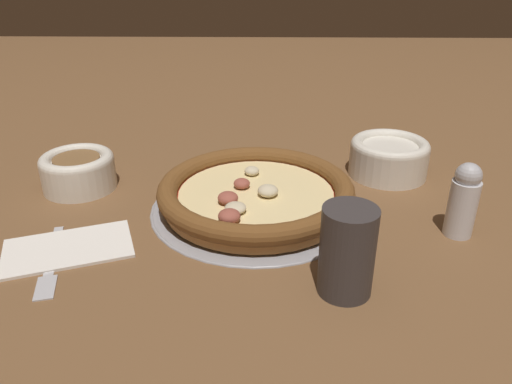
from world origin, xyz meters
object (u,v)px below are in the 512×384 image
Objects in this scene: pizza_tray at (256,206)px; pizza at (256,193)px; bowl_near at (389,156)px; fork at (51,264)px; drinking_cup at (347,251)px; pepper_shaker at (463,200)px; napkin at (68,247)px; bowl_far at (78,170)px.

pizza_tray is 1.08× the size of pizza.
bowl_near reaches higher than fork.
drinking_cup is 0.21m from pepper_shaker.
pepper_shaker is at bearing 5.49° from napkin.
bowl_far is at bearing -173.04° from bowl_near.
bowl_near is 0.72× the size of napkin.
pizza_tray is at bearing -12.76° from bowl_far.
pizza is 0.29m from fork.
bowl_near is at bearing 69.85° from drinking_cup.
fork is (-0.25, -0.15, -0.00)m from pizza_tray.
bowl_far is 1.10× the size of pepper_shaker.
bowl_near is at bearing 29.70° from pizza_tray.
pepper_shaker is (0.52, 0.05, 0.05)m from napkin.
pizza is 1.59× the size of napkin.
napkin is at bearing 167.37° from drinking_cup.
pepper_shaker reaches higher than pizza.
bowl_far is 0.71× the size of fork.
drinking_cup is 0.58× the size of napkin.
bowl_near is 0.34m from drinking_cup.
pepper_shaker is (0.27, -0.07, 0.05)m from pizza_tray.
drinking_cup is (0.10, -0.19, 0.03)m from pizza.
pizza_tray is 2.97× the size of drinking_cup.
pizza is 0.26m from bowl_near.
pepper_shaker is at bearing 84.62° from fork.
napkin is at bearing -152.20° from bowl_near.
pepper_shaker reaches higher than bowl_near.
pizza_tray is 1.72× the size of napkin.
bowl_near is 0.20m from pepper_shaker.
bowl_near reaches higher than pizza_tray.
bowl_near reaches higher than pizza.
pepper_shaker reaches higher than pizza_tray.
pepper_shaker is (0.17, 0.13, -0.00)m from drinking_cup.
bowl_near is 0.81× the size of fork.
bowl_far reaches higher than fork.
bowl_far is (-0.51, -0.06, -0.00)m from bowl_near.
fork is (-0.35, 0.04, -0.05)m from drinking_cup.
pizza is 0.29m from bowl_far.
pizza is (-0.00, -0.00, 0.02)m from pizza_tray.
drinking_cup reaches higher than pizza_tray.
bowl_far is (-0.28, 0.07, 0.01)m from pizza.
drinking_cup is (-0.12, -0.32, 0.02)m from bowl_near.
pepper_shaker is at bearing -13.29° from bowl_far.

